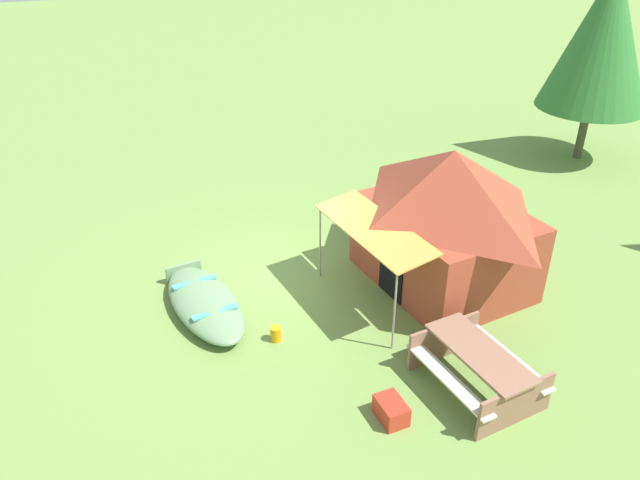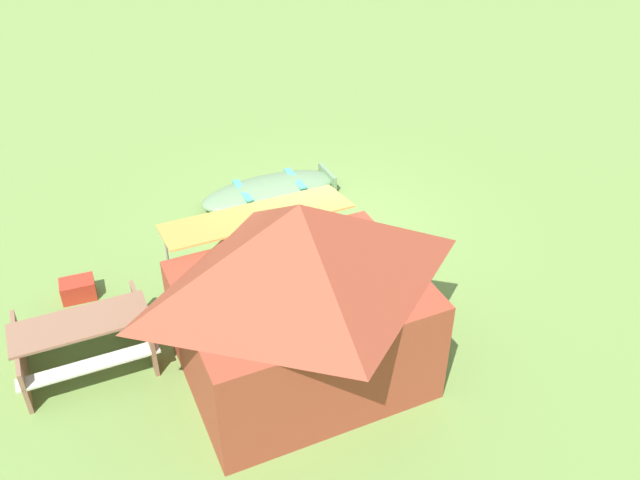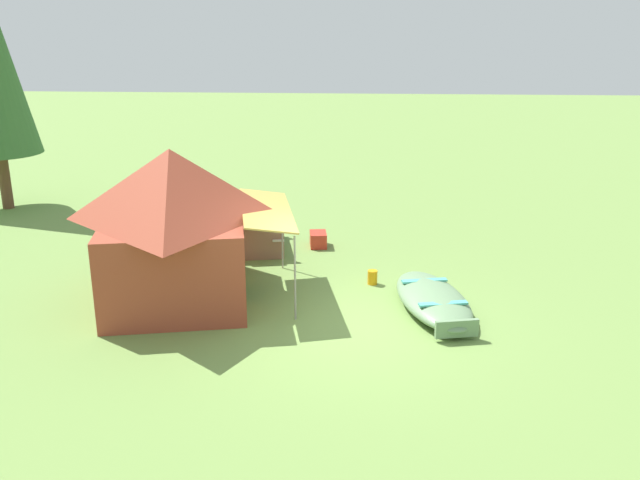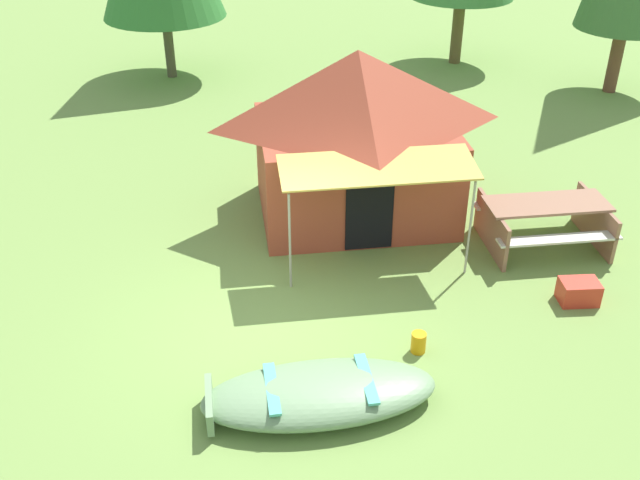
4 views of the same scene
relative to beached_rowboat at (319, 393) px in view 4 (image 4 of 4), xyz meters
name	(u,v)px [view 4 (image 4 of 4)]	position (x,y,z in m)	size (l,w,h in m)	color
ground_plane	(278,324)	(-0.67, 1.58, -0.21)	(80.00, 80.00, 0.00)	olive
beached_rowboat	(319,393)	(0.00, 0.00, 0.00)	(3.00, 1.74, 0.40)	#688A60
canvas_cabin_tent	(356,133)	(0.31, 4.84, 1.29)	(3.94, 4.14, 2.89)	#9A3F2A
picnic_table	(545,218)	(3.37, 3.95, 0.28)	(2.18, 1.79, 0.77)	#8A614A
cooler_box	(579,292)	(3.60, 2.37, -0.04)	(0.55, 0.38, 0.34)	red
fuel_can	(418,342)	(1.24, 1.11, -0.06)	(0.20, 0.20, 0.29)	orange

